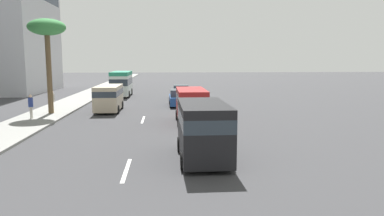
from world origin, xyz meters
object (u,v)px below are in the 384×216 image
(car_second, at_px, (179,98))
(van_sixth, at_px, (109,97))
(van_fifth, at_px, (203,127))
(pedestrian_mid_block, at_px, (52,100))
(van_lead, at_px, (191,104))
(car_third, at_px, (181,92))
(pedestrian_near_lamp, at_px, (31,105))
(palm_tree, at_px, (47,31))
(minibus_fourth, at_px, (121,83))

(car_second, height_order, van_sixth, van_sixth)
(van_fifth, bearing_deg, pedestrian_mid_block, 36.76)
(van_lead, height_order, car_third, van_lead)
(van_sixth, bearing_deg, van_fifth, 22.18)
(van_lead, xyz_separation_m, pedestrian_near_lamp, (1.87, 11.69, -0.23))
(palm_tree, bearing_deg, car_third, -44.65)
(minibus_fourth, bearing_deg, car_third, 62.13)
(van_lead, distance_m, car_third, 15.83)
(minibus_fourth, height_order, pedestrian_mid_block, minibus_fourth)
(van_sixth, relative_size, pedestrian_near_lamp, 2.86)
(car_second, relative_size, palm_tree, 0.63)
(car_second, relative_size, van_sixth, 0.92)
(car_second, xyz_separation_m, pedestrian_mid_block, (-4.66, 10.71, 0.40))
(van_fifth, xyz_separation_m, pedestrian_mid_block, (14.59, 10.90, -0.29))
(palm_tree, bearing_deg, pedestrian_near_lamp, 167.33)
(minibus_fourth, xyz_separation_m, van_sixth, (-13.22, -0.39, -0.38))
(minibus_fourth, distance_m, van_fifth, 29.88)
(minibus_fourth, xyz_separation_m, van_fifth, (-29.08, -6.86, -0.22))
(van_fifth, distance_m, palm_tree, 18.53)
(van_lead, height_order, minibus_fourth, minibus_fourth)
(van_sixth, bearing_deg, pedestrian_mid_block, -73.90)
(van_lead, distance_m, minibus_fourth, 20.83)
(pedestrian_near_lamp, distance_m, palm_tree, 6.21)
(pedestrian_near_lamp, bearing_deg, palm_tree, -116.47)
(van_lead, height_order, car_second, van_lead)
(pedestrian_mid_block, bearing_deg, car_third, -106.53)
(van_fifth, xyz_separation_m, pedestrian_near_lamp, (11.37, 11.47, -0.31))
(car_third, distance_m, minibus_fourth, 8.11)
(car_third, height_order, minibus_fourth, minibus_fourth)
(minibus_fourth, distance_m, pedestrian_near_lamp, 18.31)
(minibus_fourth, bearing_deg, van_lead, 19.89)
(pedestrian_mid_block, relative_size, palm_tree, 0.24)
(pedestrian_mid_block, bearing_deg, palm_tree, 122.95)
(car_third, bearing_deg, pedestrian_mid_block, 133.87)
(van_lead, relative_size, pedestrian_near_lamp, 2.87)
(car_second, height_order, pedestrian_near_lamp, pedestrian_near_lamp)
(car_second, xyz_separation_m, pedestrian_near_lamp, (-7.88, 11.28, 0.38))
(van_fifth, height_order, pedestrian_mid_block, van_fifth)
(minibus_fourth, xyz_separation_m, palm_tree, (-15.03, 4.00, 5.03))
(car_third, xyz_separation_m, minibus_fourth, (3.77, 7.12, 0.90))
(minibus_fourth, relative_size, van_fifth, 1.33)
(van_lead, height_order, palm_tree, palm_tree)
(car_second, xyz_separation_m, palm_tree, (-5.19, 10.67, 5.94))
(van_lead, xyz_separation_m, car_second, (9.75, 0.41, -0.61))
(car_third, xyz_separation_m, pedestrian_near_lamp, (-13.95, 11.73, 0.37))
(van_lead, relative_size, van_sixth, 1.00)
(pedestrian_near_lamp, bearing_deg, van_lead, 157.12)
(car_second, relative_size, van_fifth, 0.97)
(minibus_fourth, relative_size, van_sixth, 1.27)
(van_lead, xyz_separation_m, van_fifth, (-9.50, 0.22, 0.08))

